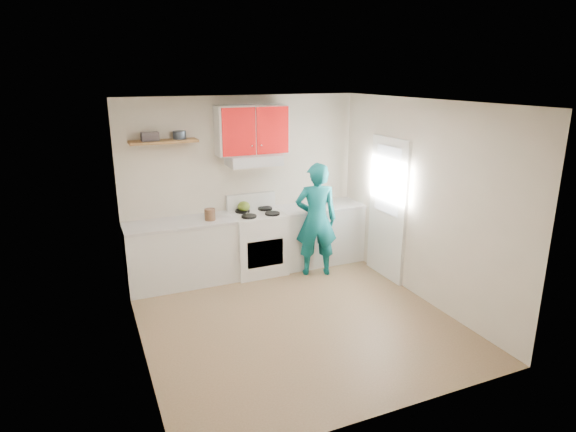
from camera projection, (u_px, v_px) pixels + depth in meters
name	position (u px, v px, depth m)	size (l,w,h in m)	color
floor	(295.00, 318.00, 5.95)	(3.80, 3.80, 0.00)	brown
ceiling	(295.00, 102.00, 5.21)	(3.60, 3.80, 0.04)	white
back_wall	(243.00, 184.00, 7.25)	(3.60, 0.04, 2.60)	beige
front_wall	(391.00, 279.00, 3.90)	(3.60, 0.04, 2.60)	beige
left_wall	(133.00, 238.00, 4.89)	(0.04, 3.80, 2.60)	beige
right_wall	(422.00, 202.00, 6.26)	(0.04, 3.80, 2.60)	beige
door	(387.00, 209.00, 6.95)	(0.05, 0.85, 2.05)	white
door_glass	(388.00, 180.00, 6.82)	(0.01, 0.55, 0.95)	white
counter_left	(181.00, 254.00, 6.83)	(1.52, 0.60, 0.90)	silver
counter_right	(319.00, 234.00, 7.66)	(1.32, 0.60, 0.90)	silver
stove	(258.00, 243.00, 7.24)	(0.76, 0.65, 0.92)	white
range_hood	(254.00, 160.00, 6.98)	(0.76, 0.44, 0.15)	silver
upper_cabinets	(252.00, 130.00, 6.91)	(1.02, 0.33, 0.70)	red
shelf	(164.00, 141.00, 6.48)	(0.90, 0.30, 0.04)	brown
books	(150.00, 136.00, 6.38)	(0.22, 0.16, 0.12)	#3E363B
tin	(179.00, 135.00, 6.57)	(0.18, 0.18, 0.11)	#333D4C
kettle	(244.00, 207.00, 7.16)	(0.19, 0.19, 0.16)	#5B7621
crock	(210.00, 215.00, 6.75)	(0.15, 0.15, 0.18)	#523723
cutting_board	(306.00, 210.00, 7.31)	(0.30, 0.22, 0.02)	olive
silicone_mat	(330.00, 205.00, 7.63)	(0.32, 0.26, 0.01)	red
person	(316.00, 220.00, 7.06)	(0.62, 0.40, 1.69)	#0B5F64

